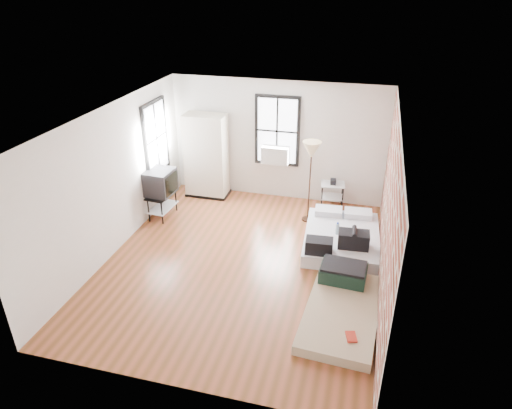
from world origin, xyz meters
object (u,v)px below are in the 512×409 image
(wardrobe, at_px, (206,156))
(side_table, at_px, (333,188))
(mattress_bare, at_px, (342,302))
(mattress_main, at_px, (342,237))
(floor_lamp, at_px, (311,153))
(tv_stand, at_px, (161,184))

(wardrobe, distance_m, side_table, 3.05)
(mattress_bare, height_order, side_table, side_table)
(mattress_bare, xyz_separation_m, wardrobe, (-3.57, 3.52, 0.86))
(mattress_bare, height_order, wardrobe, wardrobe)
(mattress_main, xyz_separation_m, side_table, (-0.37, 1.62, 0.30))
(side_table, xyz_separation_m, floor_lamp, (-0.44, -0.75, 1.08))
(mattress_bare, bearing_deg, wardrobe, 139.04)
(wardrobe, height_order, side_table, wardrobe)
(floor_lamp, bearing_deg, wardrobe, 165.12)
(mattress_main, height_order, wardrobe, wardrobe)
(mattress_main, distance_m, mattress_bare, 1.98)
(mattress_bare, height_order, tv_stand, tv_stand)
(floor_lamp, xyz_separation_m, tv_stand, (-3.15, -0.64, -0.76))
(wardrobe, bearing_deg, floor_lamp, -14.92)
(wardrobe, xyz_separation_m, side_table, (3.01, 0.07, -0.52))
(mattress_main, height_order, mattress_bare, mattress_main)
(side_table, relative_size, floor_lamp, 0.39)
(wardrobe, xyz_separation_m, floor_lamp, (2.57, -0.68, 0.56))
(mattress_main, bearing_deg, mattress_bare, -88.29)
(side_table, xyz_separation_m, tv_stand, (-3.59, -1.39, 0.32))
(mattress_bare, height_order, floor_lamp, floor_lamp)
(mattress_bare, bearing_deg, floor_lamp, 113.02)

